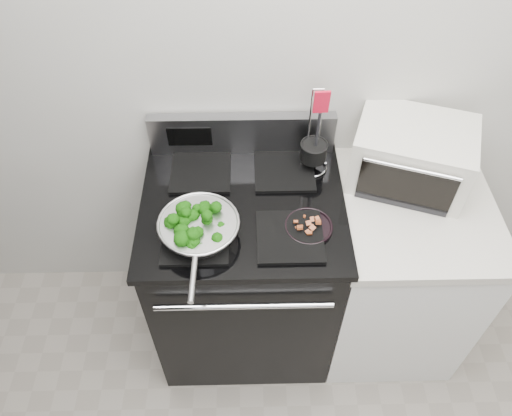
{
  "coord_description": "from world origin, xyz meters",
  "views": [
    {
      "loc": [
        -0.28,
        0.14,
        2.38
      ],
      "look_at": [
        -0.25,
        1.36,
        0.98
      ],
      "focal_mm": 35.0,
      "sensor_mm": 36.0,
      "label": 1
    }
  ],
  "objects_px": {
    "utensil_holder": "(313,155)",
    "bacon_plate": "(309,225)",
    "skillet": "(199,227)",
    "gas_range": "(245,270)",
    "toaster_oven": "(412,155)"
  },
  "relations": [
    {
      "from": "gas_range",
      "to": "bacon_plate",
      "type": "height_order",
      "value": "gas_range"
    },
    {
      "from": "gas_range",
      "to": "bacon_plate",
      "type": "distance_m",
      "value": 0.55
    },
    {
      "from": "gas_range",
      "to": "utensil_holder",
      "type": "height_order",
      "value": "utensil_holder"
    },
    {
      "from": "toaster_oven",
      "to": "gas_range",
      "type": "bearing_deg",
      "value": -147.99
    },
    {
      "from": "utensil_holder",
      "to": "toaster_oven",
      "type": "xyz_separation_m",
      "value": [
        0.38,
        -0.04,
        0.03
      ]
    },
    {
      "from": "utensil_holder",
      "to": "toaster_oven",
      "type": "height_order",
      "value": "utensil_holder"
    },
    {
      "from": "utensil_holder",
      "to": "skillet",
      "type": "bearing_deg",
      "value": -144.91
    },
    {
      "from": "bacon_plate",
      "to": "skillet",
      "type": "bearing_deg",
      "value": -175.74
    },
    {
      "from": "utensil_holder",
      "to": "bacon_plate",
      "type": "bearing_deg",
      "value": -100.62
    },
    {
      "from": "skillet",
      "to": "utensil_holder",
      "type": "bearing_deg",
      "value": 39.46
    },
    {
      "from": "skillet",
      "to": "bacon_plate",
      "type": "bearing_deg",
      "value": 5.55
    },
    {
      "from": "gas_range",
      "to": "skillet",
      "type": "relative_size",
      "value": 2.42
    },
    {
      "from": "gas_range",
      "to": "utensil_holder",
      "type": "xyz_separation_m",
      "value": [
        0.28,
        0.19,
        0.53
      ]
    },
    {
      "from": "utensil_holder",
      "to": "toaster_oven",
      "type": "relative_size",
      "value": 0.73
    },
    {
      "from": "bacon_plate",
      "to": "gas_range",
      "type": "bearing_deg",
      "value": 152.0
    }
  ]
}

